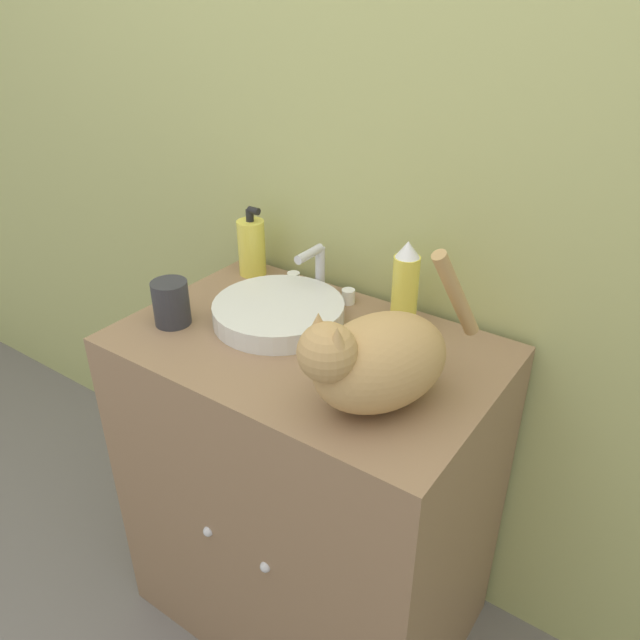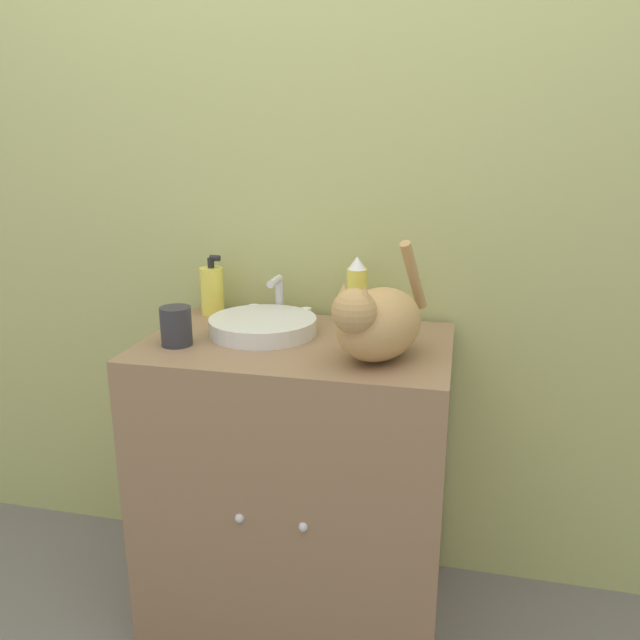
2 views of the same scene
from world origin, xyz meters
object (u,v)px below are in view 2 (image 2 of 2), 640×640
cat (377,322)px  soap_bottle (212,290)px  cup (176,326)px  spray_bottle (357,292)px

cat → soap_bottle: 0.62m
cat → soap_bottle: cat is taller
cat → cup: cat is taller
soap_bottle → spray_bottle: 0.45m
cat → soap_bottle: size_ratio=2.10×
cat → spray_bottle: bearing=-137.7°
spray_bottle → cup: spray_bottle is taller
soap_bottle → cup: 0.30m
soap_bottle → spray_bottle: spray_bottle is taller
soap_bottle → cup: (0.02, -0.30, -0.02)m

